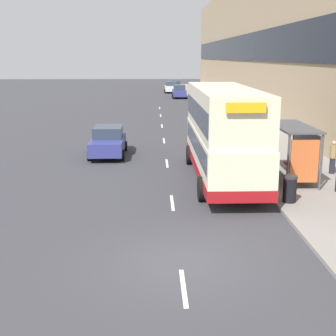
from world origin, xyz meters
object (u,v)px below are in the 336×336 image
(litter_bin, at_px, (290,189))
(car_2, at_px, (108,141))
(pedestrian_1, at_px, (333,157))
(double_decker_bus_near, at_px, (223,132))
(car_3, at_px, (171,87))
(car_0, at_px, (176,85))
(bus_shelter, at_px, (298,143))
(car_1, at_px, (179,92))

(litter_bin, bearing_deg, car_2, 129.19)
(pedestrian_1, bearing_deg, double_decker_bus_near, -173.75)
(pedestrian_1, bearing_deg, car_2, 154.99)
(double_decker_bus_near, relative_size, pedestrian_1, 6.35)
(double_decker_bus_near, relative_size, car_2, 2.29)
(double_decker_bus_near, xyz_separation_m, car_2, (-5.85, 5.86, -1.44))
(car_3, xyz_separation_m, pedestrian_1, (5.77, -53.60, 0.08))
(car_0, bearing_deg, bus_shelter, -87.54)
(car_0, height_order, car_1, car_1)
(car_1, height_order, car_3, car_1)
(car_1, bearing_deg, litter_bin, -88.08)
(double_decker_bus_near, bearing_deg, pedestrian_1, 6.25)
(car_0, distance_m, litter_bin, 64.07)
(car_1, distance_m, pedestrian_1, 44.29)
(car_0, relative_size, car_2, 0.99)
(double_decker_bus_near, height_order, litter_bin, double_decker_bus_near)
(car_1, bearing_deg, car_0, 89.15)
(pedestrian_1, bearing_deg, car_0, 94.56)
(double_decker_bus_near, relative_size, car_1, 2.24)
(car_0, distance_m, car_2, 54.72)
(car_0, height_order, car_2, car_0)
(pedestrian_1, bearing_deg, car_1, 96.46)
(car_2, xyz_separation_m, car_3, (5.52, 48.33, 0.04))
(double_decker_bus_near, relative_size, litter_bin, 9.75)
(bus_shelter, height_order, litter_bin, bus_shelter)
(car_1, height_order, car_2, car_1)
(car_2, distance_m, car_3, 48.65)
(car_0, height_order, pedestrian_1, pedestrian_1)
(double_decker_bus_near, distance_m, litter_bin, 4.67)
(car_0, xyz_separation_m, litter_bin, (1.39, -64.05, -0.18))
(bus_shelter, relative_size, car_3, 1.00)
(double_decker_bus_near, distance_m, car_1, 44.63)
(car_0, relative_size, pedestrian_1, 2.76)
(car_3, bearing_deg, car_1, -85.32)
(car_2, bearing_deg, litter_bin, 129.19)
(car_0, bearing_deg, litter_bin, -88.76)
(car_3, bearing_deg, car_0, 80.38)
(car_1, relative_size, car_3, 1.09)
(pedestrian_1, height_order, litter_bin, pedestrian_1)
(car_1, distance_m, litter_bin, 48.49)
(car_0, bearing_deg, car_3, -99.62)
(car_1, relative_size, pedestrian_1, 2.83)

